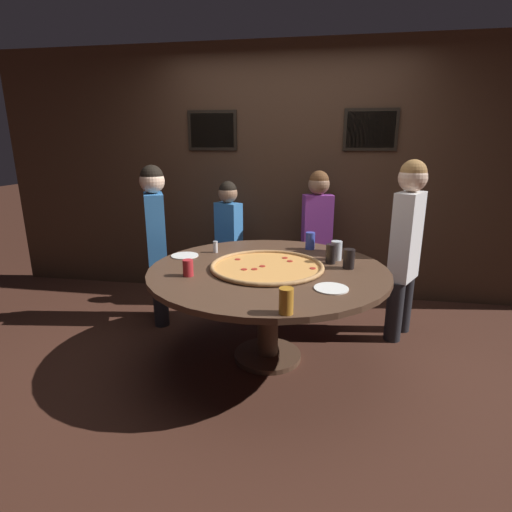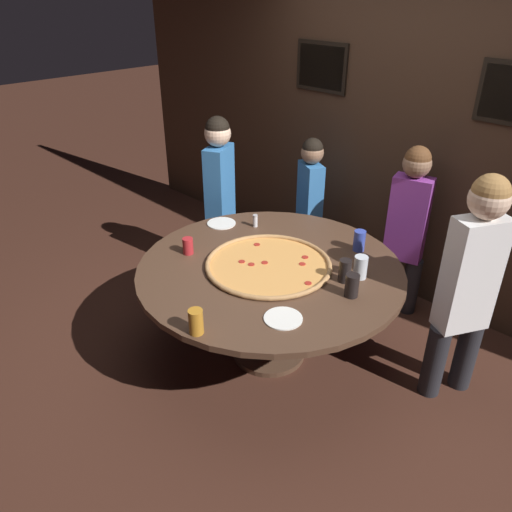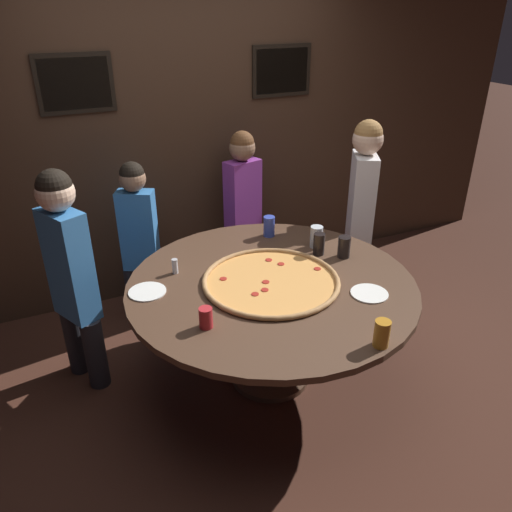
{
  "view_description": "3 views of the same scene",
  "coord_description": "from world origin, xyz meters",
  "px_view_note": "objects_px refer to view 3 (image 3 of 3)",
  "views": [
    {
      "loc": [
        0.38,
        -2.78,
        1.63
      ],
      "look_at": [
        -0.1,
        0.03,
        0.82
      ],
      "focal_mm": 28.0,
      "sensor_mm": 36.0,
      "label": 1
    },
    {
      "loc": [
        1.94,
        -2.07,
        2.41
      ],
      "look_at": [
        -0.1,
        -0.04,
        0.79
      ],
      "focal_mm": 35.0,
      "sensor_mm": 36.0,
      "label": 2
    },
    {
      "loc": [
        -1.2,
        -2.33,
        2.28
      ],
      "look_at": [
        -0.06,
        0.09,
        0.89
      ],
      "focal_mm": 35.0,
      "sensor_mm": 36.0,
      "label": 3
    }
  ],
  "objects_px": {
    "drink_cup_near_left": "(206,318)",
    "white_plate_left_side": "(147,292)",
    "giant_pizza": "(271,281)",
    "diner_side_right": "(139,234)",
    "drink_cup_far_left": "(269,226)",
    "drink_cup_far_right": "(344,247)",
    "dining_table": "(271,297)",
    "condiment_shaker": "(175,266)",
    "diner_side_left": "(70,270)",
    "drink_cup_near_right": "(316,237)",
    "diner_far_right": "(361,205)",
    "drink_cup_beside_pizza": "(319,244)",
    "white_plate_near_front": "(369,293)",
    "drink_cup_front_edge": "(382,334)",
    "diner_far_left": "(243,204)"
  },
  "relations": [
    {
      "from": "white_plate_left_side",
      "to": "diner_side_left",
      "type": "xyz_separation_m",
      "value": [
        -0.38,
        0.32,
        0.08
      ]
    },
    {
      "from": "drink_cup_far_left",
      "to": "drink_cup_beside_pizza",
      "type": "height_order",
      "value": "drink_cup_beside_pizza"
    },
    {
      "from": "drink_cup_beside_pizza",
      "to": "drink_cup_near_right",
      "type": "bearing_deg",
      "value": 67.47
    },
    {
      "from": "condiment_shaker",
      "to": "drink_cup_far_right",
      "type": "bearing_deg",
      "value": -13.65
    },
    {
      "from": "condiment_shaker",
      "to": "white_plate_left_side",
      "type": "bearing_deg",
      "value": -145.07
    },
    {
      "from": "giant_pizza",
      "to": "diner_side_right",
      "type": "height_order",
      "value": "diner_side_right"
    },
    {
      "from": "drink_cup_far_left",
      "to": "drink_cup_far_right",
      "type": "height_order",
      "value": "drink_cup_far_left"
    },
    {
      "from": "drink_cup_far_right",
      "to": "white_plate_left_side",
      "type": "bearing_deg",
      "value": 175.16
    },
    {
      "from": "diner_far_right",
      "to": "diner_side_left",
      "type": "relative_size",
      "value": 1.04
    },
    {
      "from": "drink_cup_near_left",
      "to": "diner_side_left",
      "type": "relative_size",
      "value": 0.08
    },
    {
      "from": "drink_cup_beside_pizza",
      "to": "diner_side_right",
      "type": "distance_m",
      "value": 1.34
    },
    {
      "from": "drink_cup_far_right",
      "to": "diner_side_left",
      "type": "bearing_deg",
      "value": 165.62
    },
    {
      "from": "white_plate_left_side",
      "to": "diner_side_left",
      "type": "bearing_deg",
      "value": 139.95
    },
    {
      "from": "drink_cup_far_left",
      "to": "diner_far_right",
      "type": "height_order",
      "value": "diner_far_right"
    },
    {
      "from": "dining_table",
      "to": "giant_pizza",
      "type": "relative_size",
      "value": 2.1
    },
    {
      "from": "giant_pizza",
      "to": "diner_side_left",
      "type": "xyz_separation_m",
      "value": [
        -1.09,
        0.53,
        0.07
      ]
    },
    {
      "from": "white_plate_left_side",
      "to": "drink_cup_front_edge",
      "type": "bearing_deg",
      "value": -47.02
    },
    {
      "from": "dining_table",
      "to": "drink_cup_front_edge",
      "type": "xyz_separation_m",
      "value": [
        0.21,
        -0.79,
        0.19
      ]
    },
    {
      "from": "drink_cup_beside_pizza",
      "to": "white_plate_left_side",
      "type": "height_order",
      "value": "drink_cup_beside_pizza"
    },
    {
      "from": "drink_cup_far_right",
      "to": "diner_far_left",
      "type": "relative_size",
      "value": 0.11
    },
    {
      "from": "drink_cup_far_left",
      "to": "white_plate_left_side",
      "type": "relative_size",
      "value": 0.67
    },
    {
      "from": "giant_pizza",
      "to": "white_plate_near_front",
      "type": "relative_size",
      "value": 3.82
    },
    {
      "from": "drink_cup_near_right",
      "to": "giant_pizza",
      "type": "bearing_deg",
      "value": -148.39
    },
    {
      "from": "diner_side_right",
      "to": "diner_far_right",
      "type": "distance_m",
      "value": 1.7
    },
    {
      "from": "drink_cup_near_right",
      "to": "white_plate_near_front",
      "type": "xyz_separation_m",
      "value": [
        -0.04,
        -0.67,
        -0.07
      ]
    },
    {
      "from": "diner_far_left",
      "to": "diner_far_right",
      "type": "relative_size",
      "value": 0.91
    },
    {
      "from": "diner_side_right",
      "to": "diner_far_right",
      "type": "height_order",
      "value": "diner_far_right"
    },
    {
      "from": "giant_pizza",
      "to": "diner_side_right",
      "type": "bearing_deg",
      "value": 116.85
    },
    {
      "from": "white_plate_left_side",
      "to": "condiment_shaker",
      "type": "bearing_deg",
      "value": 34.93
    },
    {
      "from": "drink_cup_far_left",
      "to": "white_plate_near_front",
      "type": "height_order",
      "value": "drink_cup_far_left"
    },
    {
      "from": "dining_table",
      "to": "drink_cup_near_left",
      "type": "xyz_separation_m",
      "value": [
        -0.52,
        -0.27,
        0.17
      ]
    },
    {
      "from": "diner_side_right",
      "to": "diner_far_left",
      "type": "xyz_separation_m",
      "value": [
        0.88,
        0.09,
        0.06
      ]
    },
    {
      "from": "diner_side_left",
      "to": "drink_cup_near_right",
      "type": "bearing_deg",
      "value": -123.32
    },
    {
      "from": "drink_cup_far_right",
      "to": "diner_side_left",
      "type": "xyz_separation_m",
      "value": [
        -1.68,
        0.43,
        0.01
      ]
    },
    {
      "from": "white_plate_near_front",
      "to": "diner_side_right",
      "type": "bearing_deg",
      "value": 124.94
    },
    {
      "from": "drink_cup_far_right",
      "to": "white_plate_left_side",
      "type": "height_order",
      "value": "drink_cup_far_right"
    },
    {
      "from": "dining_table",
      "to": "white_plate_near_front",
      "type": "height_order",
      "value": "white_plate_near_front"
    },
    {
      "from": "drink_cup_far_right",
      "to": "white_plate_near_front",
      "type": "relative_size",
      "value": 0.66
    },
    {
      "from": "drink_cup_near_left",
      "to": "white_plate_left_side",
      "type": "bearing_deg",
      "value": 112.25
    },
    {
      "from": "dining_table",
      "to": "condiment_shaker",
      "type": "xyz_separation_m",
      "value": [
        -0.5,
        0.35,
        0.16
      ]
    },
    {
      "from": "drink_cup_beside_pizza",
      "to": "drink_cup_front_edge",
      "type": "relative_size",
      "value": 1.04
    },
    {
      "from": "drink_cup_far_left",
      "to": "dining_table",
      "type": "bearing_deg",
      "value": -115.12
    },
    {
      "from": "dining_table",
      "to": "diner_side_left",
      "type": "distance_m",
      "value": 1.23
    },
    {
      "from": "dining_table",
      "to": "drink_cup_front_edge",
      "type": "bearing_deg",
      "value": -75.29
    },
    {
      "from": "drink_cup_beside_pizza",
      "to": "drink_cup_front_edge",
      "type": "xyz_separation_m",
      "value": [
        -0.25,
        -0.98,
        -0.0
      ]
    },
    {
      "from": "dining_table",
      "to": "diner_far_left",
      "type": "xyz_separation_m",
      "value": [
        0.33,
        1.17,
        0.15
      ]
    },
    {
      "from": "giant_pizza",
      "to": "diner_far_right",
      "type": "distance_m",
      "value": 1.23
    },
    {
      "from": "diner_side_right",
      "to": "diner_side_left",
      "type": "height_order",
      "value": "diner_side_left"
    },
    {
      "from": "drink_cup_beside_pizza",
      "to": "drink_cup_near_right",
      "type": "xyz_separation_m",
      "value": [
        0.04,
        0.11,
        0.0
      ]
    },
    {
      "from": "drink_cup_near_right",
      "to": "diner_far_right",
      "type": "bearing_deg",
      "value": 26.2
    }
  ]
}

